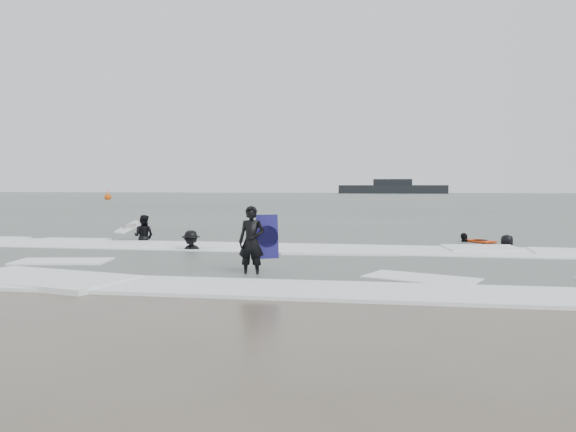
% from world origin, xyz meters
% --- Properties ---
extents(ground, '(320.00, 320.00, 0.00)m').
position_xyz_m(ground, '(0.00, 0.00, 0.00)').
color(ground, brown).
rests_on(ground, ground).
extents(sea, '(320.00, 320.00, 0.00)m').
position_xyz_m(sea, '(0.00, 80.00, 0.06)').
color(sea, '#47544C').
rests_on(sea, ground).
extents(surfer_centre, '(0.58, 0.39, 1.55)m').
position_xyz_m(surfer_centre, '(-0.03, 0.87, 0.00)').
color(surfer_centre, black).
rests_on(surfer_centre, ground).
extents(surfer_wading, '(0.75, 0.59, 1.51)m').
position_xyz_m(surfer_wading, '(-5.58, 7.50, 0.00)').
color(surfer_wading, black).
rests_on(surfer_wading, ground).
extents(surfer_breaker, '(0.97, 0.56, 1.49)m').
position_xyz_m(surfer_breaker, '(-2.93, 5.00, 0.00)').
color(surfer_breaker, black).
rests_on(surfer_breaker, ground).
extents(surfer_right_near, '(0.96, 0.70, 1.52)m').
position_xyz_m(surfer_right_near, '(5.37, 9.10, 0.00)').
color(surfer_right_near, black).
rests_on(surfer_right_near, ground).
extents(surfer_right_far, '(0.84, 0.64, 1.54)m').
position_xyz_m(surfer_right_far, '(6.59, 8.29, 0.00)').
color(surfer_right_far, black).
rests_on(surfer_right_far, ground).
extents(surf_foam, '(30.03, 9.06, 0.09)m').
position_xyz_m(surf_foam, '(0.00, 3.70, 0.04)').
color(surf_foam, white).
rests_on(surf_foam, ground).
extents(bodyboards, '(12.75, 8.51, 1.25)m').
position_xyz_m(bodyboards, '(0.04, 5.85, 0.50)').
color(bodyboards, '#13104E').
rests_on(bodyboards, ground).
extents(buoy, '(1.00, 1.00, 1.65)m').
position_xyz_m(buoy, '(-37.85, 65.06, 0.42)').
color(buoy, '#D84809').
rests_on(buoy, ground).
extents(vessel_horizon, '(29.19, 5.21, 3.96)m').
position_xyz_m(vessel_horizon, '(3.22, 145.70, 1.47)').
color(vessel_horizon, black).
rests_on(vessel_horizon, ground).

